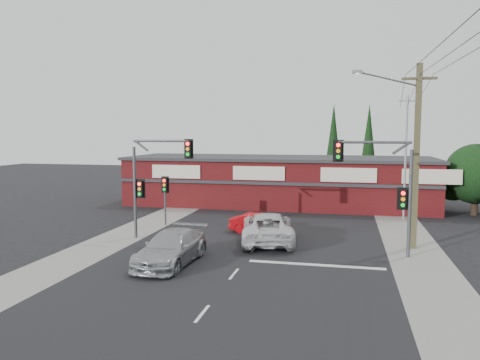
% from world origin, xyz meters
% --- Properties ---
extents(ground, '(120.00, 120.00, 0.00)m').
position_xyz_m(ground, '(0.00, 0.00, 0.00)').
color(ground, black).
rests_on(ground, ground).
extents(road_strip, '(14.00, 70.00, 0.01)m').
position_xyz_m(road_strip, '(0.00, 5.00, 0.01)').
color(road_strip, black).
rests_on(road_strip, ground).
extents(verge_left, '(3.00, 70.00, 0.02)m').
position_xyz_m(verge_left, '(-8.50, 5.00, 0.01)').
color(verge_left, gray).
rests_on(verge_left, ground).
extents(verge_right, '(3.00, 70.00, 0.02)m').
position_xyz_m(verge_right, '(8.50, 5.00, 0.01)').
color(verge_right, gray).
rests_on(verge_right, ground).
extents(stop_line, '(6.50, 0.35, 0.01)m').
position_xyz_m(stop_line, '(3.50, -1.50, 0.01)').
color(stop_line, silver).
rests_on(stop_line, ground).
extents(white_suv, '(3.95, 6.61, 1.72)m').
position_xyz_m(white_suv, '(0.44, 2.73, 0.86)').
color(white_suv, silver).
rests_on(white_suv, ground).
extents(silver_suv, '(2.49, 5.56, 1.58)m').
position_xyz_m(silver_suv, '(-3.35, -2.83, 0.79)').
color(silver_suv, '#A5A9AB').
rests_on(silver_suv, ground).
extents(red_sedan, '(3.91, 1.70, 1.25)m').
position_xyz_m(red_sedan, '(-0.43, 5.02, 0.63)').
color(red_sedan, '#A70A0F').
rests_on(red_sedan, ground).
extents(lane_dashes, '(0.12, 49.01, 0.01)m').
position_xyz_m(lane_dashes, '(0.00, 5.71, 0.01)').
color(lane_dashes, silver).
rests_on(lane_dashes, ground).
extents(shop_building, '(27.30, 8.40, 4.22)m').
position_xyz_m(shop_building, '(-0.99, 16.99, 2.13)').
color(shop_building, '#450D0F').
rests_on(shop_building, ground).
extents(tree_cluster, '(5.90, 5.10, 5.50)m').
position_xyz_m(tree_cluster, '(14.69, 15.44, 2.90)').
color(tree_cluster, '#2D2116').
rests_on(tree_cluster, ground).
extents(conifer_near, '(1.80, 1.80, 9.25)m').
position_xyz_m(conifer_near, '(3.50, 24.00, 5.48)').
color(conifer_near, '#2D2116').
rests_on(conifer_near, ground).
extents(conifer_far, '(1.80, 1.80, 9.25)m').
position_xyz_m(conifer_far, '(7.00, 26.00, 5.48)').
color(conifer_far, '#2D2116').
rests_on(conifer_far, ground).
extents(traffic_mast_left, '(3.77, 0.27, 5.97)m').
position_xyz_m(traffic_mast_left, '(-6.43, 2.00, 3.93)').
color(traffic_mast_left, '#47494C').
rests_on(traffic_mast_left, ground).
extents(traffic_mast_right, '(3.96, 0.27, 5.97)m').
position_xyz_m(traffic_mast_right, '(6.86, 1.00, 3.95)').
color(traffic_mast_right, '#47494C').
rests_on(traffic_mast_right, ground).
extents(pedestal_signal, '(0.55, 0.27, 3.38)m').
position_xyz_m(pedestal_signal, '(-7.20, 6.01, 2.41)').
color(pedestal_signal, '#47494C').
rests_on(pedestal_signal, ground).
extents(utility_pole, '(4.38, 0.59, 10.00)m').
position_xyz_m(utility_pole, '(8.36, 2.99, 5.40)').
color(utility_pole, brown).
rests_on(utility_pole, ground).
extents(steel_pole, '(1.20, 0.16, 9.00)m').
position_xyz_m(steel_pole, '(9.00, 12.00, 4.70)').
color(steel_pole, gray).
rests_on(steel_pole, ground).
extents(power_lines, '(2.01, 29.00, 1.22)m').
position_xyz_m(power_lines, '(8.47, -2.47, 9.04)').
color(power_lines, black).
rests_on(power_lines, ground).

